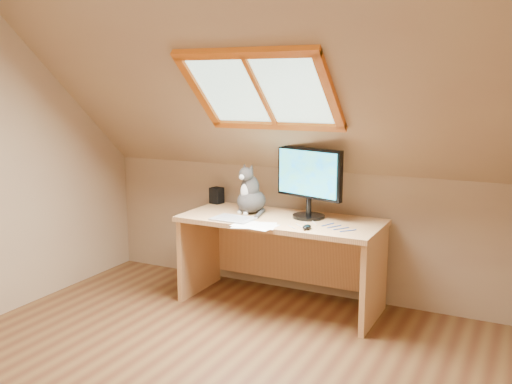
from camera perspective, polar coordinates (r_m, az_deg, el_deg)
The scene contains 9 objects.
room_shell at distance 2.86m, azimuth -9.59°, elevation 5.96°, with size 3.52×3.52×2.41m.
desk at distance 4.36m, azimuth 2.83°, elevation -5.18°, with size 1.50×0.65×0.68m.
monitor at distance 4.20m, azimuth 5.31°, elevation 1.40°, with size 0.56×0.24×0.52m.
cat at distance 4.38m, azimuth -0.55°, elevation -0.31°, with size 0.27×0.30×0.39m.
desk_speaker at distance 4.76m, azimuth -3.95°, elevation -0.35°, with size 0.09×0.09×0.13m, color black.
graphics_tablet at distance 4.19m, azimuth -2.30°, elevation -2.70°, with size 0.30×0.21×0.01m, color #B2B2B7.
mouse at distance 3.93m, azimuth 5.11°, elevation -3.52°, with size 0.06×0.10×0.03m, color black.
papers at distance 4.03m, azimuth 0.39°, elevation -3.29°, with size 0.33×0.27×0.00m.
cables at distance 4.00m, azimuth 6.80°, elevation -3.45°, with size 0.51×0.26×0.01m.
Camera 1 is at (1.68, -2.39, 1.66)m, focal length 40.00 mm.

